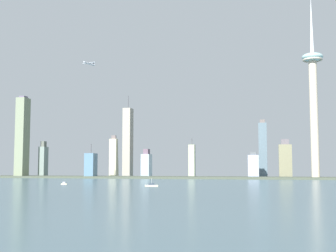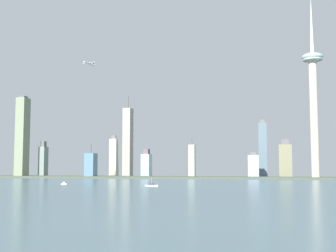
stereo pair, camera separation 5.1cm
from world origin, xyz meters
TOP-DOWN VIEW (x-y plane):
  - ground_plane at (0.00, 0.00)m, footprint 6000.00×6000.00m
  - waterfront_pier at (0.00, 439.66)m, footprint 918.20×70.86m
  - observation_tower at (295.49, 441.14)m, footprint 38.48×38.48m
  - skyscraper_0 at (-120.32, 527.32)m, footprint 16.22×22.09m
  - skyscraper_1 at (183.52, 476.55)m, footprint 20.71×14.30m
  - skyscraper_2 at (-135.67, 432.18)m, footprint 19.18×23.70m
  - skyscraper_3 at (-265.17, 478.19)m, footprint 13.64×19.65m
  - skyscraper_4 at (52.08, 534.42)m, footprint 13.07×14.37m
  - skyscraper_5 at (200.80, 539.62)m, footprint 16.88×15.27m
  - skyscraper_6 at (-83.33, 509.30)m, footprint 16.89×24.57m
  - skyscraper_7 at (244.34, 500.04)m, footprint 25.03×19.19m
  - skyscraper_8 at (-290.92, 434.23)m, footprint 19.72×26.55m
  - skyscraper_9 at (-44.39, 519.88)m, footprint 17.97×27.61m
  - boat_1 at (83.93, 82.86)m, footprint 15.72×8.79m
  - boat_4 at (-38.77, 112.40)m, footprint 7.65×3.00m
  - airplane at (-130.25, 402.07)m, footprint 30.81×31.62m

SIDE VIEW (x-z plane):
  - ground_plane at x=0.00m, z-range 0.00..0.00m
  - boat_4 at x=-38.77m, z-range -0.48..2.90m
  - boat_1 at x=83.93m, z-range -3.37..5.85m
  - waterfront_pier at x=0.00m, z-range 0.00..3.88m
  - skyscraper_1 at x=183.52m, z-range -1.80..49.31m
  - skyscraper_2 at x=-135.67m, z-range -9.39..59.00m
  - skyscraper_9 at x=-44.39m, z-range -3.31..57.24m
  - skyscraper_4 at x=52.08m, z-range -7.09..76.89m
  - skyscraper_7 at x=244.34m, z-range -3.24..73.52m
  - skyscraper_3 at x=-265.17m, z-range -3.60..74.16m
  - skyscraper_0 at x=-120.32m, z-range -2.45..89.05m
  - skyscraper_5 at x=200.80m, z-range -2.15..118.27m
  - skyscraper_6 at x=-83.33m, z-range -13.74..162.27m
  - skyscraper_8 at x=-290.92m, z-range -1.28..169.76m
  - observation_tower at x=295.49m, z-range -9.96..333.98m
  - airplane at x=-130.25m, z-range 221.92..230.09m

